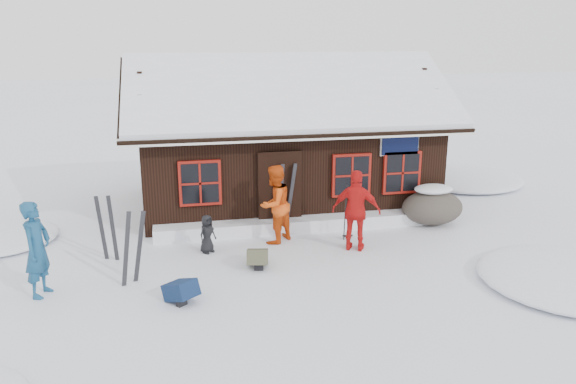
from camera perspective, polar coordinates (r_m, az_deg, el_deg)
The scene contains 15 objects.
ground at distance 12.21m, azimuth -2.79°, elevation -7.80°, with size 120.00×120.00×0.00m, color white.
mountain_hut at distance 16.70m, azimuth -0.50°, elevation 4.29°, with size 8.90×6.09×4.42m.
snow_drift at distance 14.48m, azimuth 1.65°, elevation -3.23°, with size 7.60×0.60×0.35m, color white.
snow_mounds at distance 14.22m, azimuth 2.61°, elevation -4.34°, with size 20.60×13.20×0.48m.
skier_teal at distance 11.69m, azimuth -24.13°, elevation -5.32°, with size 0.69×0.45×1.89m, color navy.
skier_orange_left at distance 13.43m, azimuth -1.37°, elevation -1.25°, with size 0.93×0.72×1.91m, color #D6480F.
skier_orange_right at distance 13.02m, azimuth 6.96°, elevation -1.91°, with size 1.12×0.47×1.91m, color red.
skier_crouched at distance 13.05m, azimuth -8.21°, elevation -4.23°, with size 0.44×0.29×0.90m, color black.
boulder at distance 15.34m, azimuth 14.44°, elevation -1.42°, with size 1.65×1.24×0.96m.
ski_pair_left at distance 11.70m, azimuth -15.48°, elevation -5.56°, with size 0.57×0.23×1.56m.
ski_pair_mid at distance 13.06m, azimuth -17.89°, elevation -3.61°, with size 0.44×0.16×1.54m.
ski_pair_right at distance 14.12m, azimuth -0.27°, elevation -0.77°, with size 0.59×0.29×1.83m.
ski_poles at distance 13.79m, azimuth 6.14°, elevation -2.12°, with size 0.25×0.13×1.42m.
backpack_blue at distance 10.90m, azimuth -10.80°, elevation -10.14°, with size 0.45×0.59×0.32m, color #102144.
backpack_olive at distance 12.23m, azimuth -3.11°, elevation -6.94°, with size 0.45×0.59×0.32m, color #494834.
Camera 1 is at (-1.73, -11.07, 4.83)m, focal length 35.00 mm.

